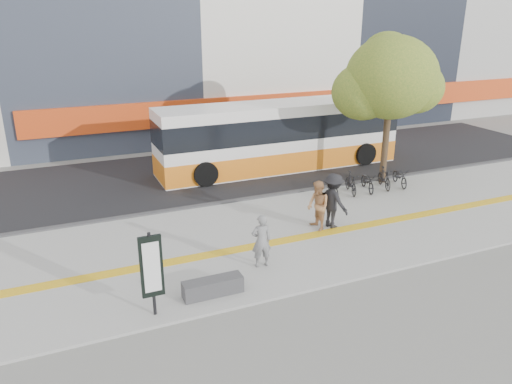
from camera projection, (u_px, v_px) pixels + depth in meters
name	position (u px, v px, depth m)	size (l,w,h in m)	color
ground	(282.00, 259.00, 14.99)	(120.00, 120.00, 0.00)	slate
sidewalk	(262.00, 239.00, 16.28)	(40.00, 7.00, 0.08)	gray
tactile_strip	(268.00, 244.00, 15.83)	(40.00, 0.45, 0.01)	gold
street	(197.00, 175.00, 22.76)	(40.00, 8.00, 0.06)	black
curb	(226.00, 203.00, 19.29)	(40.00, 0.25, 0.14)	#333335
bench	(213.00, 287.00, 12.89)	(1.60, 0.45, 0.45)	#333335
signboard	(152.00, 268.00, 11.67)	(0.55, 0.10, 2.20)	black
street_tree	(389.00, 79.00, 20.27)	(4.40, 3.80, 6.31)	#3A291A
bus	(279.00, 138.00, 23.29)	(11.70, 2.77, 3.11)	white
bicycle_row	(368.00, 181.00, 20.47)	(4.26, 1.60, 0.88)	black
seated_woman	(261.00, 241.00, 14.17)	(0.59, 0.39, 1.62)	black
pedestrian_tan	(318.00, 206.00, 16.61)	(0.83, 0.65, 1.72)	#B07C4D
pedestrian_dark	(333.00, 201.00, 16.78)	(1.24, 0.71, 1.92)	black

